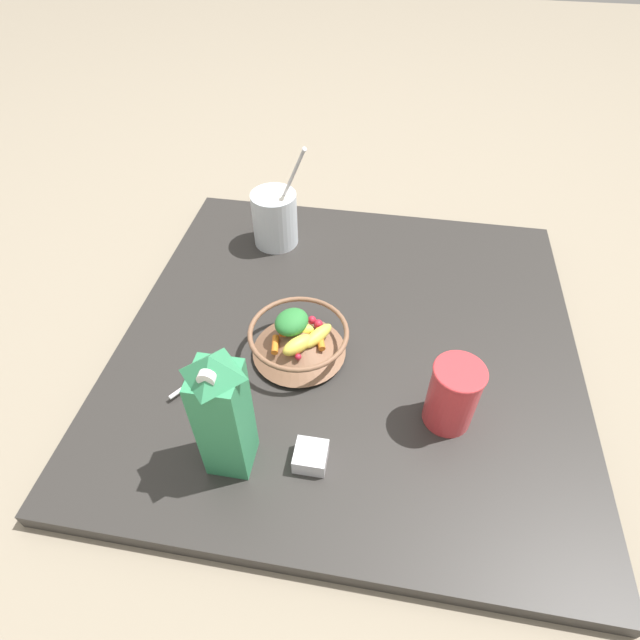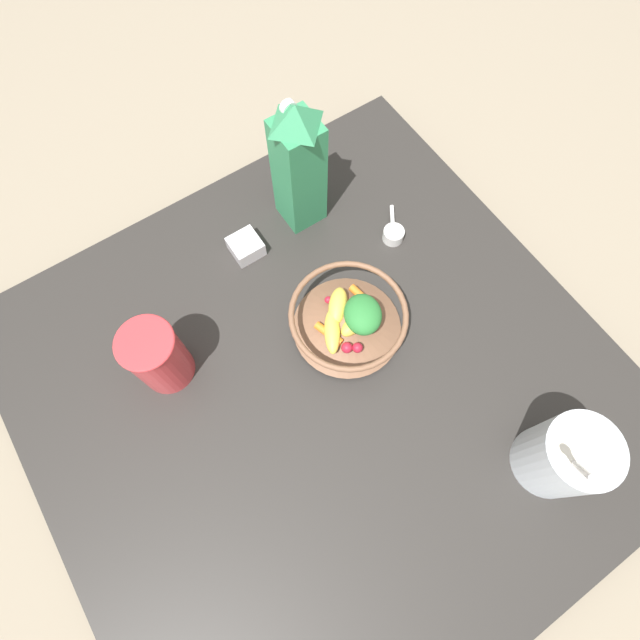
# 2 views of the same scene
# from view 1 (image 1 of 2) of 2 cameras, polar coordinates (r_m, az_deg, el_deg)

# --- Properties ---
(ground_plane) EXTENTS (6.00, 6.00, 0.00)m
(ground_plane) POSITION_cam_1_polar(r_m,az_deg,el_deg) (1.08, 3.20, -3.21)
(ground_plane) COLOR gray
(countertop) EXTENTS (0.94, 0.94, 0.04)m
(countertop) POSITION_cam_1_polar(r_m,az_deg,el_deg) (1.07, 3.24, -2.57)
(countertop) COLOR #2D2B28
(countertop) RESTS_ON ground_plane
(fruit_bowl) EXTENTS (0.20, 0.20, 0.09)m
(fruit_bowl) POSITION_cam_1_polar(r_m,az_deg,el_deg) (0.99, -2.45, -2.18)
(fruit_bowl) COLOR brown
(fruit_bowl) RESTS_ON countertop
(milk_carton) EXTENTS (0.07, 0.07, 0.27)m
(milk_carton) POSITION_cam_1_polar(r_m,az_deg,el_deg) (0.79, -11.06, -10.42)
(milk_carton) COLOR #338C59
(milk_carton) RESTS_ON countertop
(yogurt_tub) EXTENTS (0.14, 0.11, 0.26)m
(yogurt_tub) POSITION_cam_1_polar(r_m,az_deg,el_deg) (1.26, -5.19, 11.75)
(yogurt_tub) COLOR silver
(yogurt_tub) RESTS_ON countertop
(drinking_cup) EXTENTS (0.09, 0.09, 0.14)m
(drinking_cup) POSITION_cam_1_polar(r_m,az_deg,el_deg) (0.90, 14.98, -8.20)
(drinking_cup) COLOR #DB383D
(drinking_cup) RESTS_ON countertop
(spice_jar) EXTENTS (0.06, 0.06, 0.03)m
(spice_jar) POSITION_cam_1_polar(r_m,az_deg,el_deg) (0.87, -1.06, -15.36)
(spice_jar) COLOR silver
(spice_jar) RESTS_ON countertop
(measuring_scoop) EXTENTS (0.06, 0.08, 0.02)m
(measuring_scoop) POSITION_cam_1_polar(r_m,az_deg,el_deg) (1.00, -13.92, -6.54)
(measuring_scoop) COLOR white
(measuring_scoop) RESTS_ON countertop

